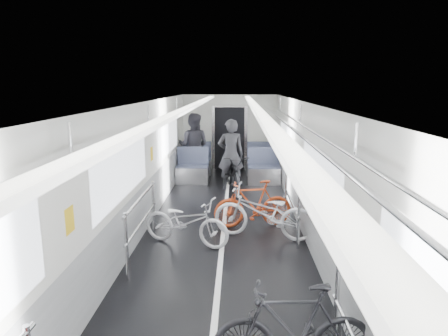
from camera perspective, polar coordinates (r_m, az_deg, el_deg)
The scene contains 8 objects.
car_shell at distance 7.80m, azimuth 0.04°, elevation 0.09°, with size 3.02×14.01×2.41m.
bike_left_far at distance 6.93m, azimuth -5.44°, elevation -7.62°, with size 0.55×1.58×0.83m, color silver.
bike_right_near at distance 4.10m, azimuth 9.90°, elevation -21.79°, with size 0.43×1.53×0.92m, color black.
bike_right_mid at distance 7.18m, azimuth 5.70°, elevation -6.39°, with size 0.63×1.82×0.96m, color silver.
bike_right_far at distance 7.74m, azimuth 4.17°, elevation -5.13°, with size 0.43×1.53×0.92m, color #B23915.
bike_aisle at distance 10.35m, azimuth 1.31°, elevation -0.61°, with size 0.64×1.83×0.96m, color black.
person_standing at distance 10.37m, azimuth 0.97°, elevation 1.92°, with size 0.68×0.44×1.86m, color black.
person_seated at distance 11.76m, azimuth -4.37°, elevation 3.19°, with size 0.92×0.72×1.90m, color #2F2E36.
Camera 1 is at (0.25, -5.85, 2.72)m, focal length 32.00 mm.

